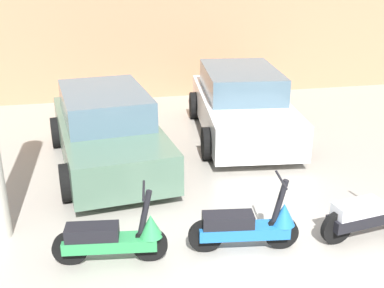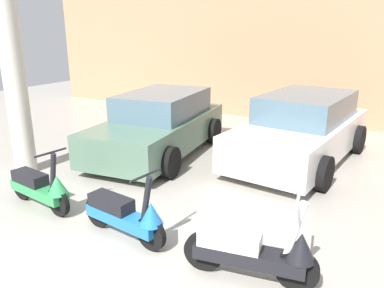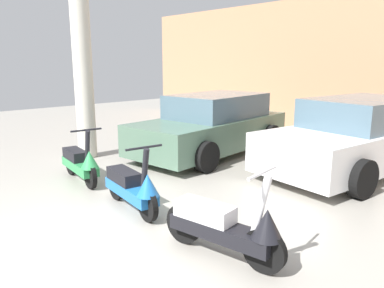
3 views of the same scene
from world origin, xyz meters
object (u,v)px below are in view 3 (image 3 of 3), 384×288
Objects in this scene: scooter_front_right at (132,187)px; support_column_side at (83,67)px; scooter_front_left at (81,162)px; scooter_front_center at (226,226)px; car_rear_center at (358,137)px; car_rear_left at (212,126)px.

support_column_side is at bearing 170.34° from scooter_front_right.
support_column_side is (-3.48, 1.07, 1.71)m from scooter_front_right.
scooter_front_left is at bearing -174.97° from scooter_front_right.
scooter_front_center is at bearing 5.80° from scooter_front_left.
scooter_front_left is 0.33× the size of car_rear_center.
support_column_side is (-5.36, 1.08, 1.69)m from scooter_front_center.
car_rear_left reaches higher than scooter_front_left.
scooter_front_center is at bearing 7.27° from scooter_front_right.
scooter_front_right is 1.88m from scooter_front_center.
scooter_front_left is 2.59m from support_column_side.
scooter_front_left is 5.47m from car_rear_center.
scooter_front_left is 0.95× the size of scooter_front_center.
car_rear_center is at bearing 62.26° from scooter_front_left.
support_column_side reaches higher than scooter_front_center.
scooter_front_right is 3.91m from car_rear_left.
support_column_side reaches higher than car_rear_left.
car_rear_center is (3.05, 1.08, 0.02)m from car_rear_left.
car_rear_center is at bearing 102.94° from car_rear_left.
scooter_front_left is 3.42m from car_rear_left.
scooter_front_left is 0.36× the size of support_column_side.
support_column_side reaches higher than car_rear_center.
scooter_front_right is 0.96× the size of scooter_front_center.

